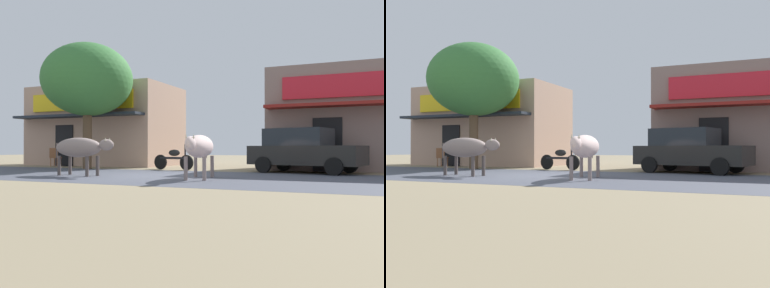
% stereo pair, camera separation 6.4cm
% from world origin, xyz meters
% --- Properties ---
extents(ground, '(80.00, 80.00, 0.00)m').
position_xyz_m(ground, '(0.00, 0.00, 0.00)').
color(ground, gray).
extents(asphalt_road, '(72.00, 6.49, 0.00)m').
position_xyz_m(asphalt_road, '(0.00, 0.00, 0.00)').
color(asphalt_road, '#494C58').
rests_on(asphalt_road, ground).
extents(storefront_left_cafe, '(7.65, 5.28, 4.20)m').
position_xyz_m(storefront_left_cafe, '(-6.39, 7.06, 2.11)').
color(storefront_left_cafe, tan).
rests_on(storefront_left_cafe, ground).
extents(storefront_right_club, '(7.43, 5.28, 4.25)m').
position_xyz_m(storefront_right_club, '(6.66, 7.06, 2.13)').
color(storefront_right_club, gray).
rests_on(storefront_right_club, ground).
extents(roadside_tree, '(4.00, 4.00, 5.55)m').
position_xyz_m(roadside_tree, '(-4.54, 2.98, 3.93)').
color(roadside_tree, brown).
rests_on(roadside_tree, ground).
extents(parked_hatchback_car, '(4.28, 2.69, 1.64)m').
position_xyz_m(parked_hatchback_car, '(4.67, 3.74, 0.84)').
color(parked_hatchback_car, black).
rests_on(parked_hatchback_car, ground).
extents(parked_motorcycle, '(1.97, 0.45, 1.07)m').
position_xyz_m(parked_motorcycle, '(-0.66, 3.74, 0.47)').
color(parked_motorcycle, black).
rests_on(parked_motorcycle, ground).
extents(cow_near_brown, '(2.54, 0.90, 1.26)m').
position_xyz_m(cow_near_brown, '(-1.90, -0.83, 0.92)').
color(cow_near_brown, gray).
rests_on(cow_near_brown, ground).
extents(cow_far_dark, '(1.17, 2.74, 1.30)m').
position_xyz_m(cow_far_dark, '(2.25, -0.57, 0.95)').
color(cow_far_dark, beige).
rests_on(cow_far_dark, ground).
extents(cafe_chair_near_tree, '(0.52, 0.52, 0.92)m').
position_xyz_m(cafe_chair_near_tree, '(-7.44, 4.20, 0.51)').
color(cafe_chair_near_tree, brown).
rests_on(cafe_chair_near_tree, ground).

